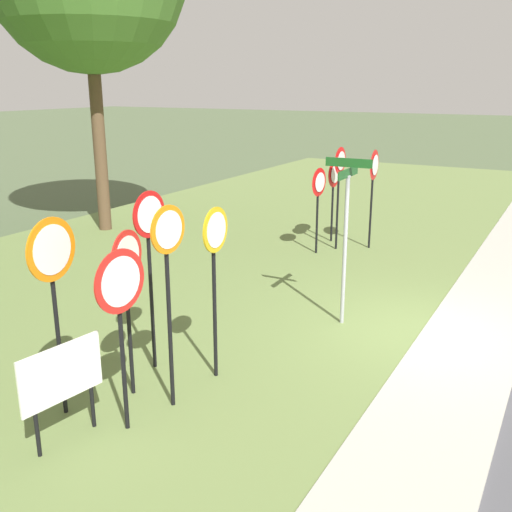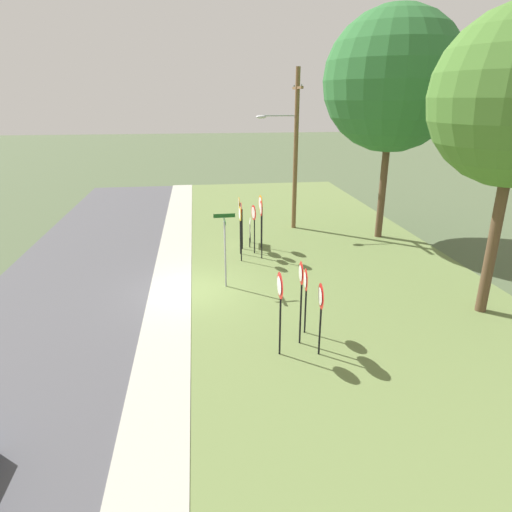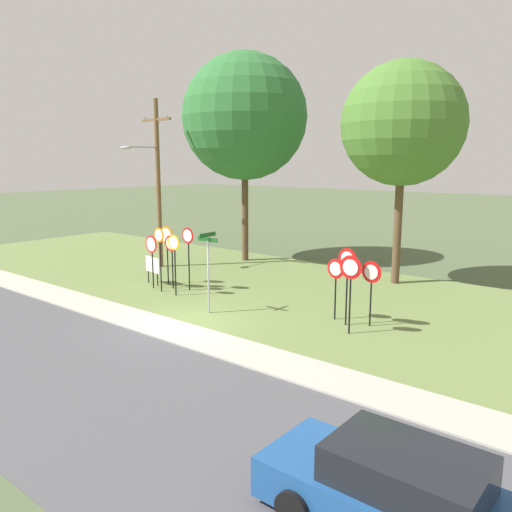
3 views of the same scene
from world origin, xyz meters
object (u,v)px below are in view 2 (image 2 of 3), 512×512
Objects in this scene: yield_sign_near_right at (301,284)px; utility_pole at (293,145)px; yield_sign_far_right at (280,294)px; notice_board at (250,229)px; stop_sign_near_right at (261,218)px; oak_tree_left at (393,81)px; yield_sign_far_left at (320,303)px; stop_sign_far_left at (240,223)px; stop_sign_near_left at (254,219)px; stop_sign_center_tall at (240,214)px; street_name_post at (225,244)px; stop_sign_far_right at (261,210)px; stop_sign_far_center at (241,215)px; yield_sign_near_left at (305,286)px.

utility_pole is at bearing 171.30° from yield_sign_near_right.
yield_sign_far_right is 2.05× the size of notice_board.
utility_pole is at bearing 154.19° from stop_sign_near_right.
notice_board is at bearing -171.59° from stop_sign_near_right.
utility_pole is 5.81m from oak_tree_left.
oak_tree_left reaches higher than stop_sign_near_right.
yield_sign_far_left is 10.36m from notice_board.
stop_sign_far_left is at bearing -8.66° from notice_board.
stop_sign_near_left is at bearing 175.20° from yield_sign_far_right.
stop_sign_center_tall is 2.19× the size of notice_board.
yield_sign_near_right is at bearing -33.44° from oak_tree_left.
stop_sign_near_right is at bearing 99.72° from stop_sign_far_left.
yield_sign_near_right is at bearing 21.07° from street_name_post.
stop_sign_far_right is 5.04m from street_name_post.
yield_sign_far_right is at bearing -51.73° from yield_sign_near_right.
stop_sign_center_tall is 8.39m from yield_sign_near_right.
yield_sign_far_left is at bearing 12.16° from stop_sign_center_tall.
oak_tree_left is at bearing 101.92° from stop_sign_far_center.
stop_sign_near_right is 2.35m from notice_board.
oak_tree_left is (-9.53, 6.39, 6.17)m from yield_sign_near_left.
oak_tree_left is (-2.56, 6.74, 5.82)m from stop_sign_near_right.
oak_tree_left is (-1.08, 7.49, 6.08)m from stop_sign_far_center.
stop_sign_near_right is 1.25× the size of yield_sign_near_left.
yield_sign_near_left is (8.46, 1.10, -0.09)m from stop_sign_far_center.
stop_sign_center_tall is at bearing -76.75° from oak_tree_left.
utility_pole reaches higher than stop_sign_near_right.
stop_sign_near_right is 3.53m from street_name_post.
yield_sign_near_right is 0.89m from yield_sign_far_right.
yield_sign_far_left is (9.02, 1.36, -0.29)m from stop_sign_center_tall.
notice_board is (-2.05, -0.27, -1.12)m from stop_sign_near_right.
stop_sign_near_right is at bearing 8.40° from stop_sign_near_left.
stop_sign_far_left is 0.99× the size of yield_sign_far_right.
stop_sign_near_left is 8.89m from yield_sign_far_right.
stop_sign_center_tall is at bearing -8.59° from stop_sign_far_center.
utility_pole reaches higher than yield_sign_near_right.
street_name_post reaches higher than stop_sign_far_right.
notice_board is (-9.62, -0.32, -1.13)m from yield_sign_near_right.
notice_board is at bearing 160.26° from stop_sign_far_left.
stop_sign_near_right is 1.00m from stop_sign_far_left.
stop_sign_center_tall reaches higher than stop_sign_far_center.
stop_sign_near_right is 0.92× the size of street_name_post.
notice_board is at bearing -175.91° from yield_sign_near_right.
stop_sign_near_right reaches higher than yield_sign_near_left.
stop_sign_center_tall reaches higher than notice_board.
stop_sign_near_left reaches higher than yield_sign_near_left.
stop_sign_center_tall is (0.02, -0.67, 0.25)m from stop_sign_near_left.
stop_sign_near_right reaches higher than yield_sign_near_right.
stop_sign_near_right is at bearing -26.61° from utility_pole.
yield_sign_far_right is at bearing -34.82° from oak_tree_left.
stop_sign_far_left is 0.96× the size of yield_sign_near_right.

